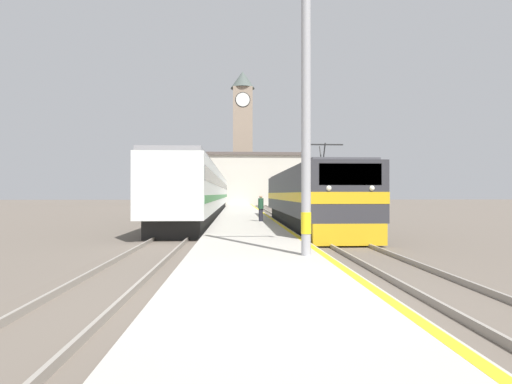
# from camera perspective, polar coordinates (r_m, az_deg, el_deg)

# --- Properties ---
(ground_plane) EXTENTS (200.00, 200.00, 0.00)m
(ground_plane) POSITION_cam_1_polar(r_m,az_deg,el_deg) (37.41, -1.95, -3.32)
(ground_plane) COLOR #60564C
(platform) EXTENTS (3.99, 140.00, 0.29)m
(platform) POSITION_cam_1_polar(r_m,az_deg,el_deg) (32.41, -1.80, -3.54)
(platform) COLOR #ADA89E
(platform) RESTS_ON ground
(rail_track_near) EXTENTS (2.83, 140.00, 0.16)m
(rail_track_near) POSITION_cam_1_polar(r_m,az_deg,el_deg) (32.68, 4.47, -3.70)
(rail_track_near) COLOR #60564C
(rail_track_near) RESTS_ON ground
(rail_track_far) EXTENTS (2.83, 140.00, 0.16)m
(rail_track_far) POSITION_cam_1_polar(r_m,az_deg,el_deg) (32.53, -7.74, -3.72)
(rail_track_far) COLOR #60564C
(rail_track_far) RESTS_ON ground
(locomotive_train) EXTENTS (2.92, 19.04, 4.41)m
(locomotive_train) POSITION_cam_1_polar(r_m,az_deg,el_deg) (24.14, 7.07, -0.80)
(locomotive_train) COLOR black
(locomotive_train) RESTS_ON ground
(passenger_train) EXTENTS (2.92, 42.34, 3.94)m
(passenger_train) POSITION_cam_1_polar(r_m,az_deg,el_deg) (37.37, -7.10, -0.06)
(passenger_train) COLOR black
(passenger_train) RESTS_ON ground
(catenary_mast) EXTENTS (2.53, 0.28, 8.77)m
(catenary_mast) POSITION_cam_1_polar(r_m,az_deg,el_deg) (11.49, 7.53, 13.05)
(catenary_mast) COLOR #9E9EA3
(catenary_mast) RESTS_ON platform
(person_on_platform) EXTENTS (0.34, 0.34, 1.64)m
(person_on_platform) POSITION_cam_1_polar(r_m,az_deg,el_deg) (24.92, 0.69, -2.22)
(person_on_platform) COLOR #23232D
(person_on_platform) RESTS_ON platform
(clock_tower) EXTENTS (5.14, 5.14, 28.31)m
(clock_tower) POSITION_cam_1_polar(r_m,az_deg,el_deg) (86.48, -1.92, 8.40)
(clock_tower) COLOR gray
(clock_tower) RESTS_ON ground
(station_building) EXTENTS (25.77, 10.52, 9.00)m
(station_building) POSITION_cam_1_polar(r_m,az_deg,el_deg) (71.64, -3.72, 1.76)
(station_building) COLOR beige
(station_building) RESTS_ON ground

